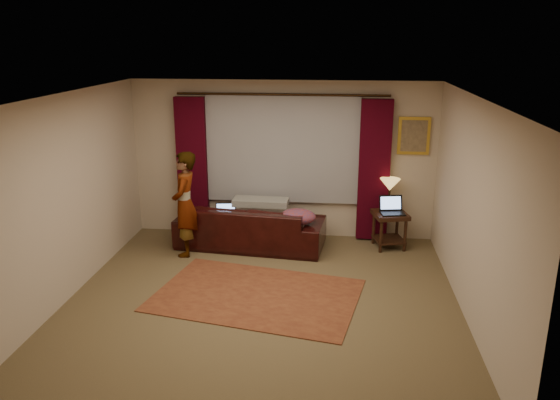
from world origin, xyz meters
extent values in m
cube|color=brown|center=(0.00, 0.00, -0.01)|extent=(5.00, 5.00, 0.01)
cube|color=silver|center=(0.00, 0.00, 2.60)|extent=(5.00, 5.00, 0.02)
cube|color=#C2B19B|center=(0.00, 2.50, 1.30)|extent=(5.00, 0.02, 2.60)
cube|color=#C2B19B|center=(0.00, -2.50, 1.30)|extent=(5.00, 0.02, 2.60)
cube|color=#C2B19B|center=(-2.50, 0.00, 1.30)|extent=(0.02, 5.00, 2.60)
cube|color=#C2B19B|center=(2.50, 0.00, 1.30)|extent=(0.02, 5.00, 2.60)
cube|color=#919298|center=(0.00, 2.44, 1.50)|extent=(2.50, 0.05, 1.80)
cube|color=#35030E|center=(-1.50, 2.39, 1.18)|extent=(0.50, 0.14, 2.30)
cube|color=#35030E|center=(1.50, 2.39, 1.18)|extent=(0.50, 0.14, 2.30)
cylinder|color=black|center=(0.00, 2.39, 2.38)|extent=(0.04, 0.04, 3.40)
cube|color=gold|center=(2.10, 2.47, 1.75)|extent=(0.50, 0.04, 0.60)
imported|color=black|center=(-0.45, 1.88, 0.47)|extent=(2.43, 1.24, 0.94)
cube|color=gray|center=(-0.31, 2.06, 0.95)|extent=(0.90, 0.38, 0.10)
ellipsoid|color=brown|center=(0.33, 1.66, 0.59)|extent=(0.68, 0.61, 0.24)
cube|color=brown|center=(-0.09, 0.14, 0.01)|extent=(2.88, 2.20, 0.01)
cube|color=black|center=(1.76, 2.06, 0.29)|extent=(0.61, 0.61, 0.59)
imported|color=gray|center=(-1.39, 1.45, 0.81)|extent=(0.50, 0.50, 1.62)
camera|label=1|loc=(0.91, -6.28, 3.27)|focal=35.00mm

